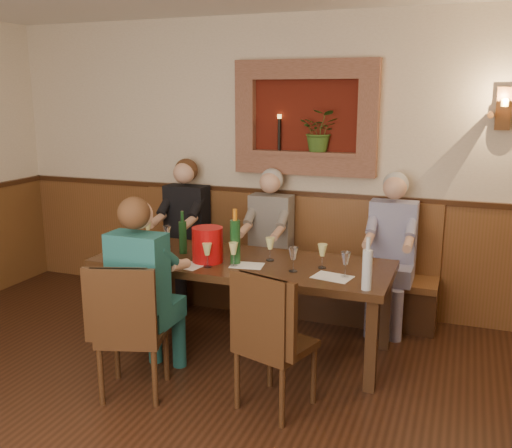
{
  "coord_description": "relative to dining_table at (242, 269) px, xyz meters",
  "views": [
    {
      "loc": [
        1.65,
        -2.28,
        2.07
      ],
      "look_at": [
        0.1,
        1.9,
        1.05
      ],
      "focal_mm": 40.0,
      "sensor_mm": 36.0,
      "label": 1
    }
  ],
  "objects": [
    {
      "name": "water_bottle",
      "position": [
        1.07,
        -0.36,
        0.23
      ],
      "size": [
        0.08,
        0.08,
        0.37
      ],
      "rotation": [
        0.0,
        0.0,
        0.13
      ],
      "color": "silver",
      "rests_on": "dining_table"
    },
    {
      "name": "person_bench_mid",
      "position": [
        -0.07,
        0.84,
        -0.1
      ],
      "size": [
        0.4,
        0.49,
        1.38
      ],
      "color": "#524E4B",
      "rests_on": "ground"
    },
    {
      "name": "wine_glass_4",
      "position": [
        -0.0,
        -0.17,
        0.17
      ],
      "size": [
        0.08,
        0.08,
        0.19
      ],
      "primitive_type": null,
      "color": "#E3E188",
      "rests_on": "dining_table"
    },
    {
      "name": "bench",
      "position": [
        0.0,
        0.94,
        -0.35
      ],
      "size": [
        3.0,
        0.45,
        1.11
      ],
      "color": "#381E0F",
      "rests_on": "ground"
    },
    {
      "name": "wine_glass_9",
      "position": [
        -0.19,
        -0.26,
        0.17
      ],
      "size": [
        0.08,
        0.08,
        0.19
      ],
      "primitive_type": null,
      "color": "#E3E188",
      "rests_on": "dining_table"
    },
    {
      "name": "tasting_sheet_c",
      "position": [
        0.79,
        -0.17,
        0.08
      ],
      "size": [
        0.31,
        0.25,
        0.0
      ],
      "primitive_type": "cube",
      "rotation": [
        0.0,
        0.0,
        -0.19
      ],
      "color": "white",
      "rests_on": "dining_table"
    },
    {
      "name": "wine_glass_10",
      "position": [
        -1.06,
        0.32,
        0.17
      ],
      "size": [
        0.08,
        0.08,
        0.19
      ],
      "primitive_type": null,
      "color": "#E3E188",
      "rests_on": "dining_table"
    },
    {
      "name": "chair_near_left",
      "position": [
        -0.43,
        -0.98,
        -0.39
      ],
      "size": [
        0.54,
        0.54,
        0.97
      ],
      "rotation": [
        0.0,
        0.0,
        0.3
      ],
      "color": "#331B0F",
      "rests_on": "ground"
    },
    {
      "name": "wall_niche",
      "position": [
        0.24,
        1.09,
        1.13
      ],
      "size": [
        1.36,
        0.3,
        1.06
      ],
      "color": "#54150C",
      "rests_on": "ground"
    },
    {
      "name": "wall_sconce",
      "position": [
        1.9,
        1.08,
        1.27
      ],
      "size": [
        0.25,
        0.2,
        0.35
      ],
      "color": "brown",
      "rests_on": "ground"
    },
    {
      "name": "dining_table",
      "position": [
        0.0,
        0.0,
        0.0
      ],
      "size": [
        2.4,
        0.9,
        0.75
      ],
      "color": "#331B0F",
      "rests_on": "ground"
    },
    {
      "name": "tasting_sheet_b",
      "position": [
        0.09,
        -0.12,
        0.08
      ],
      "size": [
        0.28,
        0.22,
        0.0
      ],
      "primitive_type": "cube",
      "rotation": [
        0.0,
        0.0,
        0.14
      ],
      "color": "white",
      "rests_on": "dining_table"
    },
    {
      "name": "person_bench_left",
      "position": [
        -0.97,
        0.84,
        -0.08
      ],
      "size": [
        0.43,
        0.52,
        1.44
      ],
      "color": "black",
      "rests_on": "ground"
    },
    {
      "name": "wine_glass_5",
      "position": [
        0.21,
        0.07,
        0.17
      ],
      "size": [
        0.08,
        0.08,
        0.19
      ],
      "primitive_type": null,
      "color": "#E3E188",
      "rests_on": "dining_table"
    },
    {
      "name": "wine_glass_1",
      "position": [
        -0.77,
        0.16,
        0.17
      ],
      "size": [
        0.08,
        0.08,
        0.19
      ],
      "primitive_type": null,
      "color": "white",
      "rests_on": "dining_table"
    },
    {
      "name": "person_chair_front",
      "position": [
        -0.44,
        -0.78,
        -0.1
      ],
      "size": [
        0.41,
        0.5,
        1.39
      ],
      "color": "#174053",
      "rests_on": "ground"
    },
    {
      "name": "wainscoting",
      "position": [
        0.0,
        -1.85,
        -0.09
      ],
      "size": [
        6.02,
        6.02,
        1.15
      ],
      "color": "brown",
      "rests_on": "ground"
    },
    {
      "name": "chair_near_right",
      "position": [
        0.55,
        -0.81,
        -0.39
      ],
      "size": [
        0.54,
        0.54,
        0.97
      ],
      "rotation": [
        0.0,
        0.0,
        -0.31
      ],
      "color": "#331B0F",
      "rests_on": "ground"
    },
    {
      "name": "wine_glass_3",
      "position": [
        -0.27,
        0.08,
        0.17
      ],
      "size": [
        0.08,
        0.08,
        0.19
      ],
      "primitive_type": null,
      "color": "white",
      "rests_on": "dining_table"
    },
    {
      "name": "tasting_sheet_a",
      "position": [
        -0.83,
        -0.21,
        0.08
      ],
      "size": [
        0.34,
        0.29,
        0.0
      ],
      "primitive_type": "cube",
      "rotation": [
        0.0,
        0.0,
        -0.35
      ],
      "color": "white",
      "rests_on": "dining_table"
    },
    {
      "name": "person_bench_right",
      "position": [
        1.08,
        0.84,
        -0.1
      ],
      "size": [
        0.41,
        0.5,
        1.41
      ],
      "color": "navy",
      "rests_on": "ground"
    },
    {
      "name": "room_shell",
      "position": [
        0.0,
        -1.85,
        1.21
      ],
      "size": [
        6.04,
        6.04,
        2.82
      ],
      "color": "beige",
      "rests_on": "ground"
    },
    {
      "name": "wine_glass_8",
      "position": [
        0.87,
        -0.13,
        0.17
      ],
      "size": [
        0.08,
        0.08,
        0.19
      ],
      "primitive_type": null,
      "color": "white",
      "rests_on": "dining_table"
    },
    {
      "name": "wine_glass_7",
      "position": [
        0.66,
        0.02,
        0.17
      ],
      "size": [
        0.08,
        0.08,
        0.19
      ],
      "primitive_type": null,
      "color": "#E3E188",
      "rests_on": "dining_table"
    },
    {
      "name": "spittoon_bucket",
      "position": [
        -0.25,
        -0.13,
        0.22
      ],
      "size": [
        0.27,
        0.27,
        0.28
      ],
      "primitive_type": "cylinder",
      "rotation": [
        0.0,
        0.0,
        0.1
      ],
      "color": "#BE0B0C",
      "rests_on": "dining_table"
    },
    {
      "name": "wine_glass_0",
      "position": [
        -0.91,
        -0.15,
        0.17
      ],
      "size": [
        0.08,
        0.08,
        0.19
      ],
      "primitive_type": null,
      "color": "#E3E188",
      "rests_on": "dining_table"
    },
    {
      "name": "wine_glass_6",
      "position": [
        0.47,
        -0.14,
        0.17
      ],
      "size": [
        0.08,
        0.08,
        0.19
      ],
      "primitive_type": null,
      "color": "white",
      "rests_on": "dining_table"
    },
    {
      "name": "wine_glass_2",
      "position": [
        -0.63,
        -0.26,
        0.17
      ],
      "size": [
        0.08,
        0.08,
        0.19
      ],
      "primitive_type": null,
      "color": "#E3E188",
      "rests_on": "dining_table"
    },
    {
      "name": "wine_bottle_green_a",
      "position": [
        -0.02,
        -0.1,
        0.26
      ],
      "size": [
        0.1,
        0.1,
        0.44
      ],
      "rotation": [
        0.0,
        0.0,
        0.23
      ],
      "color": "#19471E",
      "rests_on": "dining_table"
    },
    {
      "name": "wine_bottle_green_b",
      "position": [
        -0.55,
        0.02,
        0.22
      ],
      "size": [
        0.08,
        0.08,
        0.36
      ],
      "rotation": [
        0.0,
        0.0,
        -0.26
      ],
      "color": "#19471E",
      "rests_on": "dining_table"
    },
    {
      "name": "tasting_sheet_d",
      "position": [
        -0.37,
        -0.28,
        0.08
      ],
      "size": [
        0.31,
        0.25,
        0.0
      ],
      "primitive_type": "cube",
      "rotation": [
        0.0,
        0.0,
        -0.18
      ],
      "color": "white",
      "rests_on": "dining_table"
    }
  ]
}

